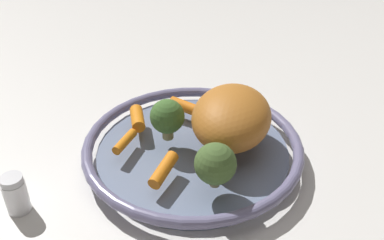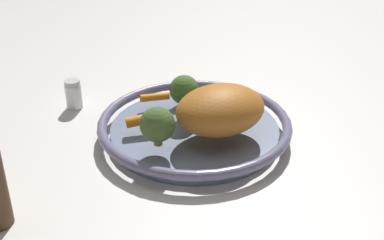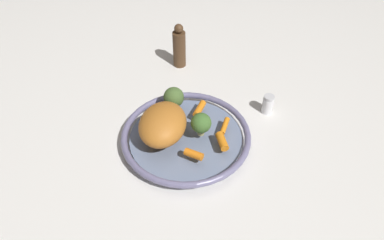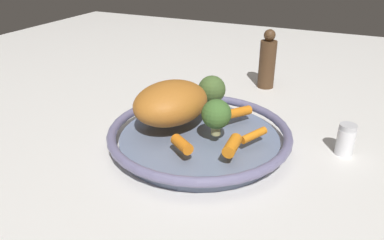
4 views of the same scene
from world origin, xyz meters
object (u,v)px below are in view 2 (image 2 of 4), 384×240
(broccoli_floret_small, at_px, (157,125))
(broccoli_floret_mid, at_px, (184,90))
(baby_carrot_right, at_px, (183,89))
(baby_carrot_back, at_px, (224,97))
(roast_chicken_piece, at_px, (220,110))
(serving_bowl, at_px, (195,127))
(baby_carrot_center, at_px, (155,97))
(baby_carrot_left, at_px, (144,119))
(salt_shaker, at_px, (74,94))

(broccoli_floret_small, bearing_deg, broccoli_floret_mid, 25.68)
(baby_carrot_right, xyz_separation_m, broccoli_floret_mid, (-0.05, -0.05, 0.03))
(baby_carrot_right, xyz_separation_m, baby_carrot_back, (0.03, -0.08, -0.00))
(roast_chicken_piece, height_order, broccoli_floret_mid, roast_chicken_piece)
(serving_bowl, bearing_deg, roast_chicken_piece, -91.02)
(roast_chicken_piece, height_order, baby_carrot_center, roast_chicken_piece)
(baby_carrot_center, xyz_separation_m, broccoli_floret_mid, (0.01, -0.07, 0.03))
(baby_carrot_center, distance_m, baby_carrot_left, 0.10)
(baby_carrot_right, bearing_deg, baby_carrot_center, 159.81)
(baby_carrot_center, bearing_deg, baby_carrot_right, -20.19)
(serving_bowl, relative_size, roast_chicken_piece, 2.23)
(serving_bowl, height_order, baby_carrot_center, baby_carrot_center)
(serving_bowl, height_order, roast_chicken_piece, roast_chicken_piece)
(baby_carrot_right, bearing_deg, baby_carrot_back, -68.71)
(broccoli_floret_small, bearing_deg, roast_chicken_piece, -21.80)
(serving_bowl, bearing_deg, baby_carrot_back, 4.15)
(serving_bowl, bearing_deg, baby_carrot_left, 146.70)
(baby_carrot_right, relative_size, baby_carrot_back, 1.11)
(serving_bowl, relative_size, baby_carrot_left, 5.61)
(baby_carrot_left, xyz_separation_m, broccoli_floret_small, (-0.03, -0.07, 0.03))
(serving_bowl, distance_m, baby_carrot_back, 0.09)
(baby_carrot_back, relative_size, broccoli_floret_small, 0.72)
(broccoli_floret_small, bearing_deg, baby_carrot_right, 32.53)
(roast_chicken_piece, height_order, baby_carrot_left, roast_chicken_piece)
(serving_bowl, relative_size, broccoli_floret_mid, 5.16)
(roast_chicken_piece, distance_m, broccoli_floret_mid, 0.10)
(broccoli_floret_small, bearing_deg, salt_shaker, 85.48)
(baby_carrot_right, height_order, salt_shaker, same)
(baby_carrot_left, height_order, broccoli_floret_small, broccoli_floret_small)
(serving_bowl, height_order, baby_carrot_right, baby_carrot_right)
(baby_carrot_center, height_order, baby_carrot_left, baby_carrot_left)
(broccoli_floret_small, bearing_deg, baby_carrot_back, 7.32)
(baby_carrot_center, height_order, broccoli_floret_mid, broccoli_floret_mid)
(roast_chicken_piece, distance_m, baby_carrot_left, 0.14)
(baby_carrot_back, height_order, broccoli_floret_mid, broccoli_floret_mid)
(roast_chicken_piece, xyz_separation_m, broccoli_floret_mid, (0.01, 0.10, -0.00))
(baby_carrot_left, bearing_deg, roast_chicken_piece, -55.66)
(baby_carrot_center, bearing_deg, salt_shaker, 119.57)
(baby_carrot_center, relative_size, baby_carrot_right, 1.06)
(baby_carrot_left, xyz_separation_m, baby_carrot_back, (0.17, -0.04, 0.00))
(baby_carrot_right, bearing_deg, serving_bowl, -123.87)
(broccoli_floret_mid, bearing_deg, baby_carrot_right, 46.35)
(baby_carrot_center, relative_size, broccoli_floret_mid, 0.83)
(broccoli_floret_mid, bearing_deg, baby_carrot_back, -22.71)
(roast_chicken_piece, distance_m, baby_carrot_right, 0.16)
(baby_carrot_center, relative_size, broccoli_floret_small, 0.84)
(baby_carrot_right, distance_m, baby_carrot_left, 0.14)
(broccoli_floret_mid, bearing_deg, roast_chicken_piece, -97.69)
(baby_carrot_right, bearing_deg, baby_carrot_left, -165.33)
(baby_carrot_left, height_order, baby_carrot_back, same)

